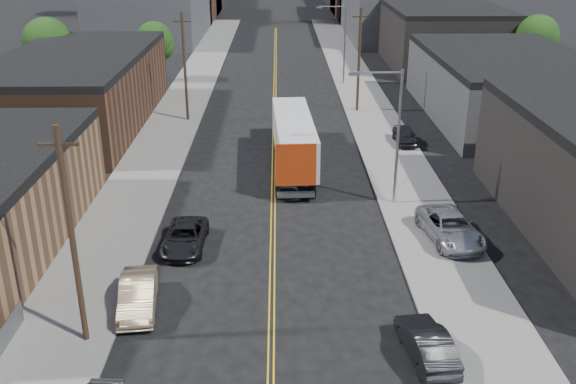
{
  "coord_description": "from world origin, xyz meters",
  "views": [
    {
      "loc": [
        0.38,
        -13.91,
        17.05
      ],
      "look_at": [
        0.92,
        21.17,
        2.5
      ],
      "focal_mm": 40.0,
      "sensor_mm": 36.0,
      "label": 1
    }
  ],
  "objects_px": {
    "semi_truck": "(293,134)",
    "car_left_c": "(185,237)",
    "car_right_lot_a": "(450,227)",
    "car_right_lot_c": "(405,135)",
    "car_left_b": "(138,295)",
    "car_right_oncoming": "(426,343)"
  },
  "relations": [
    {
      "from": "semi_truck",
      "to": "car_left_c",
      "type": "xyz_separation_m",
      "value": [
        -6.5,
        -14.16,
        -1.66
      ]
    },
    {
      "from": "car_left_c",
      "to": "car_right_lot_a",
      "type": "bearing_deg",
      "value": 3.31
    },
    {
      "from": "car_left_c",
      "to": "car_right_lot_c",
      "type": "relative_size",
      "value": 1.18
    },
    {
      "from": "car_left_b",
      "to": "car_right_lot_c",
      "type": "distance_m",
      "value": 30.33
    },
    {
      "from": "car_left_b",
      "to": "car_right_lot_a",
      "type": "height_order",
      "value": "car_right_lot_a"
    },
    {
      "from": "semi_truck",
      "to": "car_left_b",
      "type": "relative_size",
      "value": 3.35
    },
    {
      "from": "car_left_b",
      "to": "car_left_c",
      "type": "xyz_separation_m",
      "value": [
        1.4,
        6.33,
        -0.09
      ]
    },
    {
      "from": "semi_truck",
      "to": "car_right_lot_c",
      "type": "bearing_deg",
      "value": 21.98
    },
    {
      "from": "car_left_c",
      "to": "car_right_lot_c",
      "type": "xyz_separation_m",
      "value": [
        16.0,
        18.5,
        0.17
      ]
    },
    {
      "from": "car_left_b",
      "to": "car_right_lot_c",
      "type": "relative_size",
      "value": 1.14
    },
    {
      "from": "car_left_c",
      "to": "car_right_lot_c",
      "type": "distance_m",
      "value": 24.46
    },
    {
      "from": "car_right_oncoming",
      "to": "car_left_c",
      "type": "bearing_deg",
      "value": -49.08
    },
    {
      "from": "semi_truck",
      "to": "car_right_oncoming",
      "type": "height_order",
      "value": "semi_truck"
    },
    {
      "from": "car_right_lot_a",
      "to": "car_right_lot_c",
      "type": "height_order",
      "value": "car_right_lot_a"
    },
    {
      "from": "car_left_c",
      "to": "car_right_oncoming",
      "type": "bearing_deg",
      "value": -40.15
    },
    {
      "from": "car_left_b",
      "to": "car_left_c",
      "type": "bearing_deg",
      "value": 70.37
    },
    {
      "from": "car_right_lot_a",
      "to": "car_right_lot_c",
      "type": "relative_size",
      "value": 1.38
    },
    {
      "from": "car_right_oncoming",
      "to": "car_right_lot_a",
      "type": "relative_size",
      "value": 0.78
    },
    {
      "from": "semi_truck",
      "to": "car_right_oncoming",
      "type": "relative_size",
      "value": 3.54
    },
    {
      "from": "car_right_oncoming",
      "to": "semi_truck",
      "type": "bearing_deg",
      "value": -85.65
    },
    {
      "from": "car_left_c",
      "to": "car_right_lot_c",
      "type": "height_order",
      "value": "car_right_lot_c"
    },
    {
      "from": "semi_truck",
      "to": "car_left_b",
      "type": "height_order",
      "value": "semi_truck"
    }
  ]
}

